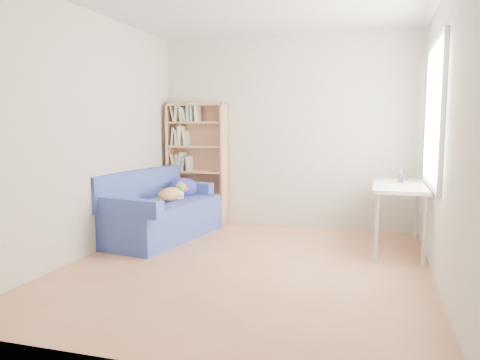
# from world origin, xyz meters

# --- Properties ---
(ground) EXTENTS (4.00, 4.00, 0.00)m
(ground) POSITION_xyz_m (0.00, 0.00, 0.00)
(ground) COLOR #A46B4A
(ground) RESTS_ON ground
(room_shell) EXTENTS (3.54, 4.04, 2.62)m
(room_shell) POSITION_xyz_m (0.10, 0.03, 1.64)
(room_shell) COLOR silver
(room_shell) RESTS_ON ground
(sofa) EXTENTS (1.04, 1.81, 0.84)m
(sofa) POSITION_xyz_m (-1.36, 0.88, 0.32)
(sofa) COLOR navy
(sofa) RESTS_ON ground
(bookshelf) EXTENTS (0.85, 0.26, 1.70)m
(bookshelf) POSITION_xyz_m (-1.25, 1.85, 0.78)
(bookshelf) COLOR tan
(bookshelf) RESTS_ON ground
(desk) EXTENTS (0.56, 1.21, 0.75)m
(desk) POSITION_xyz_m (1.45, 1.07, 0.68)
(desk) COLOR white
(desk) RESTS_ON ground
(pen_cup) EXTENTS (0.08, 0.08, 0.16)m
(pen_cup) POSITION_xyz_m (1.47, 1.23, 0.81)
(pen_cup) COLOR white
(pen_cup) RESTS_ON desk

